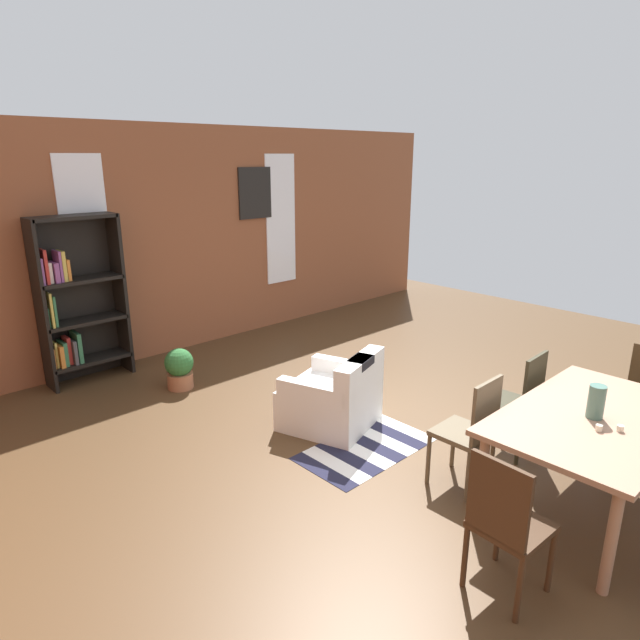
{
  "coord_description": "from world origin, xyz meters",
  "views": [
    {
      "loc": [
        -3.88,
        -2.49,
        2.55
      ],
      "look_at": [
        -0.32,
        1.24,
        1.0
      ],
      "focal_mm": 30.77,
      "sensor_mm": 36.0,
      "label": 1
    }
  ],
  "objects_px": {
    "vase_on_table": "(596,402)",
    "dining_chair_head_left": "(506,522)",
    "bookshelf_tall": "(75,302)",
    "potted_plant_by_shelf": "(179,368)",
    "dining_chair_far_right": "(519,400)",
    "dining_table": "(594,426)",
    "dining_chair_far_left": "(471,429)",
    "armchair_white": "(334,399)"
  },
  "relations": [
    {
      "from": "dining_chair_far_left",
      "to": "dining_chair_far_right",
      "type": "bearing_deg",
      "value": 0.0
    },
    {
      "from": "potted_plant_by_shelf",
      "to": "armchair_white",
      "type": "bearing_deg",
      "value": -70.99
    },
    {
      "from": "dining_chair_head_left",
      "to": "armchair_white",
      "type": "distance_m",
      "value": 2.4
    },
    {
      "from": "dining_chair_far_right",
      "to": "armchair_white",
      "type": "bearing_deg",
      "value": 118.26
    },
    {
      "from": "vase_on_table",
      "to": "dining_chair_head_left",
      "type": "xyz_separation_m",
      "value": [
        -1.19,
        0.0,
        -0.38
      ]
    },
    {
      "from": "dining_chair_far_right",
      "to": "bookshelf_tall",
      "type": "relative_size",
      "value": 0.49
    },
    {
      "from": "dining_chair_far_left",
      "to": "potted_plant_by_shelf",
      "type": "height_order",
      "value": "dining_chair_far_left"
    },
    {
      "from": "dining_chair_far_right",
      "to": "potted_plant_by_shelf",
      "type": "xyz_separation_m",
      "value": [
        -1.44,
        3.33,
        -0.27
      ]
    },
    {
      "from": "armchair_white",
      "to": "dining_table",
      "type": "bearing_deg",
      "value": -79.66
    },
    {
      "from": "bookshelf_tall",
      "to": "potted_plant_by_shelf",
      "type": "xyz_separation_m",
      "value": [
        0.7,
        -0.98,
        -0.72
      ]
    },
    {
      "from": "armchair_white",
      "to": "potted_plant_by_shelf",
      "type": "height_order",
      "value": "armchair_white"
    },
    {
      "from": "dining_chair_far_left",
      "to": "potted_plant_by_shelf",
      "type": "xyz_separation_m",
      "value": [
        -0.66,
        3.33,
        -0.27
      ]
    },
    {
      "from": "vase_on_table",
      "to": "dining_chair_head_left",
      "type": "relative_size",
      "value": 0.26
    },
    {
      "from": "dining_table",
      "to": "dining_chair_far_left",
      "type": "xyz_separation_m",
      "value": [
        -0.39,
        0.75,
        -0.17
      ]
    },
    {
      "from": "dining_chair_head_left",
      "to": "dining_chair_far_left",
      "type": "distance_m",
      "value": 1.13
    },
    {
      "from": "dining_table",
      "to": "vase_on_table",
      "type": "xyz_separation_m",
      "value": [
        -0.04,
        -0.0,
        0.21
      ]
    },
    {
      "from": "dining_table",
      "to": "potted_plant_by_shelf",
      "type": "bearing_deg",
      "value": 104.34
    },
    {
      "from": "bookshelf_tall",
      "to": "dining_chair_far_right",
      "type": "bearing_deg",
      "value": -63.63
    },
    {
      "from": "dining_table",
      "to": "potted_plant_by_shelf",
      "type": "xyz_separation_m",
      "value": [
        -1.05,
        4.09,
        -0.45
      ]
    },
    {
      "from": "bookshelf_tall",
      "to": "armchair_white",
      "type": "height_order",
      "value": "bookshelf_tall"
    },
    {
      "from": "dining_table",
      "to": "dining_chair_head_left",
      "type": "bearing_deg",
      "value": 179.81
    },
    {
      "from": "dining_table",
      "to": "potted_plant_by_shelf",
      "type": "distance_m",
      "value": 4.24
    },
    {
      "from": "armchair_white",
      "to": "dining_chair_far_right",
      "type": "bearing_deg",
      "value": -61.74
    },
    {
      "from": "dining_chair_far_left",
      "to": "potted_plant_by_shelf",
      "type": "distance_m",
      "value": 3.41
    },
    {
      "from": "vase_on_table",
      "to": "potted_plant_by_shelf",
      "type": "height_order",
      "value": "vase_on_table"
    },
    {
      "from": "dining_chair_far_left",
      "to": "potted_plant_by_shelf",
      "type": "bearing_deg",
      "value": 101.17
    },
    {
      "from": "dining_chair_far_left",
      "to": "bookshelf_tall",
      "type": "height_order",
      "value": "bookshelf_tall"
    },
    {
      "from": "bookshelf_tall",
      "to": "armchair_white",
      "type": "distance_m",
      "value": 3.2
    },
    {
      "from": "dining_chair_head_left",
      "to": "dining_chair_far_right",
      "type": "distance_m",
      "value": 1.79
    },
    {
      "from": "vase_on_table",
      "to": "dining_chair_far_left",
      "type": "relative_size",
      "value": 0.26
    },
    {
      "from": "dining_table",
      "to": "dining_chair_far_left",
      "type": "bearing_deg",
      "value": 117.14
    },
    {
      "from": "dining_table",
      "to": "armchair_white",
      "type": "relative_size",
      "value": 1.71
    },
    {
      "from": "bookshelf_tall",
      "to": "dining_chair_head_left",
      "type": "bearing_deg",
      "value": -84.2
    },
    {
      "from": "potted_plant_by_shelf",
      "to": "dining_chair_head_left",
      "type": "bearing_deg",
      "value": -92.66
    },
    {
      "from": "dining_chair_head_left",
      "to": "dining_table",
      "type": "bearing_deg",
      "value": -0.19
    },
    {
      "from": "dining_chair_far_left",
      "to": "armchair_white",
      "type": "height_order",
      "value": "dining_chair_far_left"
    },
    {
      "from": "armchair_white",
      "to": "dining_chair_head_left",
      "type": "bearing_deg",
      "value": -110.24
    },
    {
      "from": "dining_chair_far_left",
      "to": "armchair_white",
      "type": "relative_size",
      "value": 0.94
    },
    {
      "from": "dining_table",
      "to": "bookshelf_tall",
      "type": "distance_m",
      "value": 5.37
    },
    {
      "from": "dining_chair_head_left",
      "to": "dining_chair_far_left",
      "type": "xyz_separation_m",
      "value": [
        0.85,
        0.75,
        0.0
      ]
    },
    {
      "from": "vase_on_table",
      "to": "dining_chair_far_right",
      "type": "height_order",
      "value": "vase_on_table"
    },
    {
      "from": "dining_chair_far_right",
      "to": "bookshelf_tall",
      "type": "bearing_deg",
      "value": 116.37
    }
  ]
}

